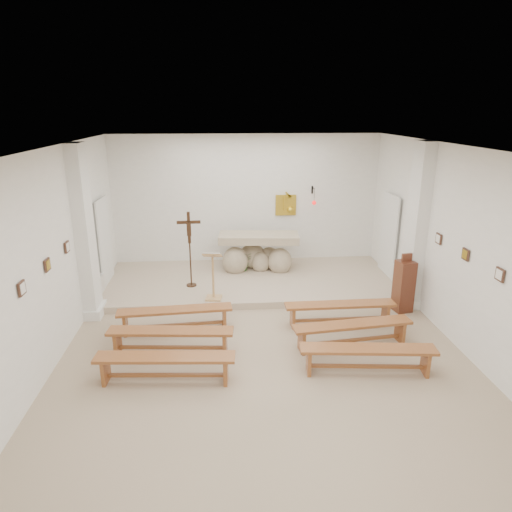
{
  "coord_description": "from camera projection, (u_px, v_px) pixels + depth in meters",
  "views": [
    {
      "loc": [
        -0.7,
        -6.91,
        4.08
      ],
      "look_at": [
        -0.02,
        1.6,
        1.33
      ],
      "focal_mm": 32.0,
      "sensor_mm": 36.0,
      "label": 1
    }
  ],
  "objects": [
    {
      "name": "sanctuary_platform",
      "position": [
        250.0,
        281.0,
        11.16
      ],
      "size": [
        6.98,
        3.0,
        0.15
      ],
      "primitive_type": "cube",
      "color": "tan",
      "rests_on": "ground"
    },
    {
      "name": "ground",
      "position": [
        264.0,
        358.0,
        7.87
      ],
      "size": [
        7.0,
        10.0,
        0.0
      ],
      "primitive_type": "cube",
      "color": "tan",
      "rests_on": "ground"
    },
    {
      "name": "station_frame_right_mid",
      "position": [
        466.0,
        254.0,
        7.79
      ],
      "size": [
        0.03,
        0.2,
        0.2
      ],
      "primitive_type": "cube",
      "color": "#41271C",
      "rests_on": "wall_right"
    },
    {
      "name": "bench_right_third",
      "position": [
        368.0,
        354.0,
        7.31
      ],
      "size": [
        2.2,
        0.56,
        0.46
      ],
      "rotation": [
        0.0,
        0.0,
        -0.1
      ],
      "color": "brown",
      "rests_on": "ground"
    },
    {
      "name": "station_frame_left_mid",
      "position": [
        47.0,
        265.0,
        7.26
      ],
      "size": [
        0.03,
        0.2,
        0.2
      ],
      "primitive_type": "cube",
      "color": "#41271C",
      "rests_on": "wall_left"
    },
    {
      "name": "gold_wall_relief",
      "position": [
        286.0,
        205.0,
        12.14
      ],
      "size": [
        0.55,
        0.04,
        0.55
      ],
      "primitive_type": "cube",
      "color": "gold",
      "rests_on": "wall_back"
    },
    {
      "name": "bench_right_second",
      "position": [
        352.0,
        329.0,
        8.14
      ],
      "size": [
        2.2,
        0.6,
        0.46
      ],
      "rotation": [
        0.0,
        0.0,
        0.12
      ],
      "color": "brown",
      "rests_on": "ground"
    },
    {
      "name": "bench_left_front",
      "position": [
        175.0,
        314.0,
        8.72
      ],
      "size": [
        2.19,
        0.5,
        0.46
      ],
      "rotation": [
        0.0,
        0.0,
        0.07
      ],
      "color": "brown",
      "rests_on": "ground"
    },
    {
      "name": "lectern",
      "position": [
        213.0,
        275.0,
        9.75
      ],
      "size": [
        0.43,
        0.38,
        1.1
      ],
      "rotation": [
        0.0,
        0.0,
        -0.13
      ],
      "color": "#DEAE6C",
      "rests_on": "sanctuary_platform"
    },
    {
      "name": "station_frame_right_front",
      "position": [
        500.0,
        275.0,
        6.84
      ],
      "size": [
        0.03,
        0.2,
        0.2
      ],
      "primitive_type": "cube",
      "color": "#41271C",
      "rests_on": "wall_right"
    },
    {
      "name": "station_frame_left_rear",
      "position": [
        67.0,
        247.0,
        8.21
      ],
      "size": [
        0.03,
        0.2,
        0.2
      ],
      "primitive_type": "cube",
      "color": "#41271C",
      "rests_on": "wall_left"
    },
    {
      "name": "altar",
      "position": [
        258.0,
        255.0,
        11.64
      ],
      "size": [
        2.06,
        0.97,
        1.03
      ],
      "rotation": [
        0.0,
        0.0,
        -0.09
      ],
      "color": "#B5A88A",
      "rests_on": "sanctuary_platform"
    },
    {
      "name": "crucifix_stand",
      "position": [
        190.0,
        244.0,
        10.35
      ],
      "size": [
        0.53,
        0.23,
        1.76
      ],
      "rotation": [
        0.0,
        0.0,
        0.04
      ],
      "color": "#3A2112",
      "rests_on": "sanctuary_platform"
    },
    {
      "name": "ceiling",
      "position": [
        266.0,
        151.0,
        6.79
      ],
      "size": [
        7.0,
        10.0,
        0.02
      ],
      "primitive_type": "cube",
      "color": "silver",
      "rests_on": "wall_back"
    },
    {
      "name": "bench_left_third",
      "position": [
        165.0,
        362.0,
        7.07
      ],
      "size": [
        2.19,
        0.51,
        0.46
      ],
      "rotation": [
        0.0,
        0.0,
        -0.08
      ],
      "color": "brown",
      "rests_on": "ground"
    },
    {
      "name": "donation_pedestal",
      "position": [
        404.0,
        286.0,
        9.54
      ],
      "size": [
        0.4,
        0.4,
        1.27
      ],
      "rotation": [
        0.0,
        0.0,
        0.18
      ],
      "color": "#582D19",
      "rests_on": "ground"
    },
    {
      "name": "wall_left",
      "position": [
        41.0,
        267.0,
        7.06
      ],
      "size": [
        0.02,
        10.0,
        3.5
      ],
      "primitive_type": "cube",
      "color": "white",
      "rests_on": "ground"
    },
    {
      "name": "wall_right",
      "position": [
        473.0,
        256.0,
        7.59
      ],
      "size": [
        0.02,
        10.0,
        3.5
      ],
      "primitive_type": "cube",
      "color": "white",
      "rests_on": "ground"
    },
    {
      "name": "pilaster_left",
      "position": [
        85.0,
        234.0,
        8.97
      ],
      "size": [
        0.26,
        0.55,
        3.5
      ],
      "primitive_type": "cube",
      "color": "white",
      "rests_on": "ground"
    },
    {
      "name": "bench_left_second",
      "position": [
        171.0,
        336.0,
        7.9
      ],
      "size": [
        2.19,
        0.54,
        0.46
      ],
      "rotation": [
        0.0,
        0.0,
        -0.09
      ],
      "color": "brown",
      "rests_on": "ground"
    },
    {
      "name": "sanctuary_lamp",
      "position": [
        314.0,
        201.0,
        11.91
      ],
      "size": [
        0.11,
        0.36,
        0.44
      ],
      "color": "black",
      "rests_on": "wall_back"
    },
    {
      "name": "station_frame_right_rear",
      "position": [
        439.0,
        239.0,
        8.74
      ],
      "size": [
        0.03,
        0.2,
        0.2
      ],
      "primitive_type": "cube",
      "color": "#41271C",
      "rests_on": "wall_right"
    },
    {
      "name": "bench_right_front",
      "position": [
        340.0,
        309.0,
        8.97
      ],
      "size": [
        2.18,
        0.37,
        0.46
      ],
      "rotation": [
        0.0,
        0.0,
        0.01
      ],
      "color": "brown",
      "rests_on": "ground"
    },
    {
      "name": "station_frame_left_front",
      "position": [
        22.0,
        288.0,
        6.32
      ],
      "size": [
        0.03,
        0.2,
        0.2
      ],
      "primitive_type": "cube",
      "color": "#41271C",
      "rests_on": "wall_left"
    },
    {
      "name": "potted_plant",
      "position": [
        243.0,
        261.0,
        11.62
      ],
      "size": [
        0.53,
        0.49,
        0.48
      ],
      "primitive_type": "imported",
      "rotation": [
        0.0,
        0.0,
        0.31
      ],
      "color": "#265A24",
      "rests_on": "sanctuary_platform"
    },
    {
      "name": "wall_back",
      "position": [
        246.0,
        202.0,
        12.06
      ],
      "size": [
        7.0,
        0.02,
        3.5
      ],
      "primitive_type": "cube",
      "color": "white",
      "rests_on": "ground"
    },
    {
      "name": "radiator_right",
      "position": [
        400.0,
        281.0,
        10.6
      ],
      "size": [
        0.1,
        0.85,
        0.52
      ],
      "primitive_type": "cube",
      "color": "silver",
      "rests_on": "ground"
    },
    {
      "name": "pilaster_right",
      "position": [
        416.0,
        227.0,
        9.48
      ],
      "size": [
        0.26,
        0.55,
        3.5
      ],
      "primitive_type": "cube",
      "color": "white",
      "rests_on": "ground"
    },
    {
      "name": "radiator_left",
      "position": [
        98.0,
        290.0,
        10.08
      ],
      "size": [
        0.1,
        0.85,
        0.52
      ],
      "primitive_type": "cube",
      "color": "silver",
      "rests_on": "ground"
    }
  ]
}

